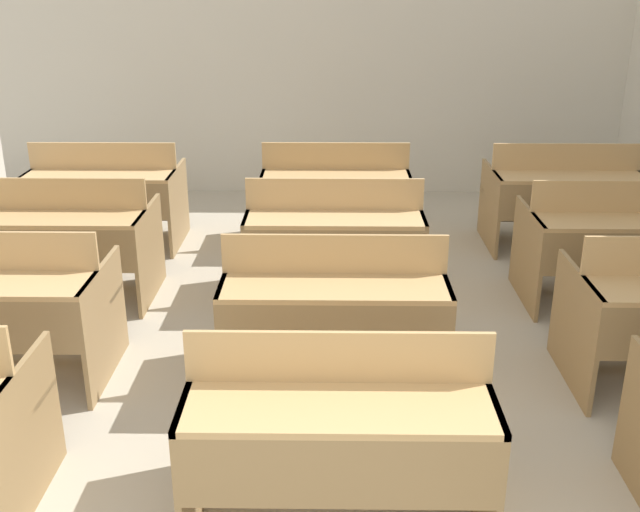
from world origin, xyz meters
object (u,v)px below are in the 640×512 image
at_px(bench_front_center, 338,428).
at_px(bench_second_center, 334,309).
at_px(bench_back_left, 105,193).
at_px(bench_third_right, 617,241).
at_px(bench_third_center, 334,238).
at_px(bench_back_right, 563,194).
at_px(bench_third_left, 62,238).
at_px(bench_back_center, 335,193).

relative_size(bench_front_center, bench_second_center, 1.00).
distance_m(bench_front_center, bench_back_left, 4.11).
relative_size(bench_second_center, bench_third_right, 1.00).
distance_m(bench_front_center, bench_second_center, 1.20).
bearing_deg(bench_third_center, bench_back_right, 30.52).
bearing_deg(bench_third_center, bench_third_right, -0.95).
distance_m(bench_third_right, bench_back_right, 1.21).
xyz_separation_m(bench_third_left, bench_third_right, (4.01, -0.02, 0.00)).
bearing_deg(bench_back_left, bench_third_right, -16.55).
distance_m(bench_second_center, bench_third_center, 1.21).
bearing_deg(bench_third_right, bench_front_center, -130.30).
distance_m(bench_second_center, bench_back_left, 3.10).
bearing_deg(bench_second_center, bench_third_center, 89.79).
relative_size(bench_third_center, bench_back_left, 1.00).
bearing_deg(bench_third_right, bench_third_left, 179.78).
xyz_separation_m(bench_second_center, bench_third_right, (2.03, 1.18, 0.00)).
bearing_deg(bench_third_left, bench_second_center, -31.15).
height_order(bench_third_right, bench_back_left, same).
bearing_deg(bench_back_center, bench_third_right, -31.27).
bearing_deg(bench_third_center, bench_back_center, 89.31).
bearing_deg(bench_back_center, bench_front_center, -90.10).
bearing_deg(bench_front_center, bench_third_center, 90.19).
distance_m(bench_second_center, bench_third_left, 2.31).
height_order(bench_front_center, bench_back_center, same).
height_order(bench_second_center, bench_back_center, same).
distance_m(bench_second_center, bench_back_right, 3.12).
bearing_deg(bench_back_center, bench_third_left, -148.82).
height_order(bench_front_center, bench_back_right, same).
xyz_separation_m(bench_second_center, bench_back_right, (2.00, 2.39, 0.00)).
distance_m(bench_third_left, bench_third_right, 4.01).
bearing_deg(bench_back_right, bench_second_center, -129.94).
height_order(bench_second_center, bench_third_right, same).
bearing_deg(bench_back_right, bench_back_center, 179.66).
bearing_deg(bench_second_center, bench_third_left, 148.85).
height_order(bench_front_center, bench_back_left, same).
relative_size(bench_third_left, bench_back_right, 1.00).
distance_m(bench_third_left, bench_back_left, 1.18).
distance_m(bench_second_center, bench_back_center, 2.40).
xyz_separation_m(bench_second_center, bench_third_center, (0.00, 1.21, 0.00)).
bearing_deg(bench_front_center, bench_second_center, 90.59).
xyz_separation_m(bench_third_center, bench_third_right, (2.03, -0.03, 0.00)).
xyz_separation_m(bench_second_center, bench_third_left, (-1.98, 1.20, 0.00)).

